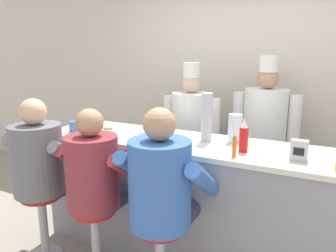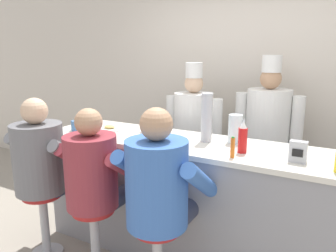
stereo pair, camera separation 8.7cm
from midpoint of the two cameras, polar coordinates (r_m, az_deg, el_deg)
The scene contains 15 objects.
wall_back at distance 3.91m, azimuth 11.74°, elevation 6.27°, with size 10.00×0.06×2.70m.
diner_counter at distance 2.92m, azimuth 3.78°, elevation -12.71°, with size 2.81×0.69×1.04m.
ketchup_bottle_red at distance 2.49m, azimuth 12.07°, elevation -1.94°, with size 0.07×0.07×0.24m.
hot_sauce_bottle_orange at distance 2.37m, azimuth 10.46°, elevation -3.61°, with size 0.03×0.03×0.15m.
water_pitcher_clear at distance 2.75m, azimuth 10.74°, elevation -0.40°, with size 0.13×0.12×0.24m.
breakfast_plate at distance 3.18m, azimuth -11.17°, elevation -0.54°, with size 0.24×0.24×0.05m.
cereal_bowl at distance 2.93m, azimuth -4.65°, elevation -1.30°, with size 0.13×0.13×0.05m.
coffee_mug_blue at distance 3.22m, azimuth -16.82°, elevation -0.05°, with size 0.13×0.08×0.10m.
cup_stack_steel at distance 2.73m, azimuth 5.84°, elevation 1.54°, with size 0.10×0.10×0.41m.
napkin_dispenser_chrome at distance 2.41m, azimuth 20.92°, elevation -4.00°, with size 0.12×0.07×0.15m.
diner_seated_grey at distance 2.99m, azimuth -21.98°, elevation -5.97°, with size 0.64×0.63×1.42m.
diner_seated_maroon at distance 2.61m, azimuth -13.47°, elevation -8.53°, with size 0.61×0.60×1.38m.
diner_seated_blue at distance 2.29m, azimuth -2.13°, elevation -10.61°, with size 0.65×0.64×1.43m.
cook_in_whites_near at distance 3.60m, azimuth 3.28°, elevation -1.07°, with size 0.65×0.42×1.67m.
cook_in_whites_far at distance 3.51m, azimuth 15.75°, elevation -1.14°, with size 0.68×0.44×1.75m.
Camera 1 is at (0.99, -2.10, 1.78)m, focal length 35.00 mm.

